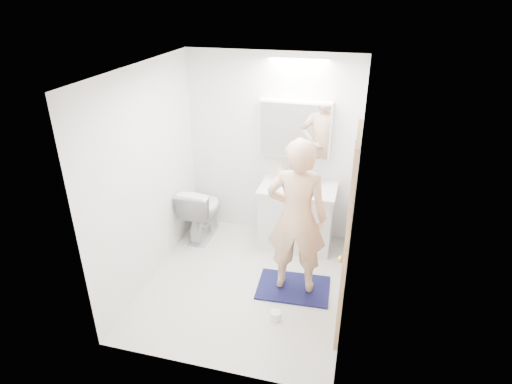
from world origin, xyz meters
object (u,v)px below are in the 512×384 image
(medicine_cabinet, at_px, (295,129))
(person, at_px, (297,218))
(toilet, at_px, (202,211))
(soap_bottle_a, at_px, (280,172))
(soap_bottle_b, at_px, (287,174))
(toothbrush_cup, at_px, (315,180))
(toilet_paper_roll, at_px, (276,316))
(vanity_cabinet, at_px, (297,218))

(medicine_cabinet, xyz_separation_m, person, (0.24, -1.14, -0.58))
(toilet, bearing_deg, soap_bottle_a, -164.22)
(toilet, height_order, soap_bottle_a, soap_bottle_a)
(person, relative_size, soap_bottle_b, 9.94)
(soap_bottle_a, xyz_separation_m, soap_bottle_b, (0.09, 0.03, -0.03))
(person, distance_m, soap_bottle_b, 1.15)
(medicine_cabinet, bearing_deg, toothbrush_cup, -9.71)
(medicine_cabinet, bearing_deg, soap_bottle_b, -156.72)
(toilet_paper_roll, bearing_deg, toilet, 133.99)
(vanity_cabinet, height_order, toilet_paper_roll, vanity_cabinet)
(toilet, bearing_deg, toothbrush_cup, -168.38)
(toothbrush_cup, bearing_deg, person, -92.63)
(medicine_cabinet, distance_m, toilet, 1.64)
(toothbrush_cup, bearing_deg, vanity_cabinet, -139.59)
(vanity_cabinet, distance_m, toothbrush_cup, 0.54)
(soap_bottle_b, bearing_deg, toilet_paper_roll, -82.32)
(person, bearing_deg, toilet, -33.32)
(soap_bottle_b, relative_size, toothbrush_cup, 1.64)
(soap_bottle_b, bearing_deg, medicine_cabinet, 23.28)
(person, distance_m, toilet_paper_roll, 1.02)
(toilet, bearing_deg, soap_bottle_b, -163.90)
(soap_bottle_a, height_order, soap_bottle_b, soap_bottle_a)
(medicine_cabinet, xyz_separation_m, soap_bottle_a, (-0.16, -0.06, -0.57))
(medicine_cabinet, xyz_separation_m, toothbrush_cup, (0.29, -0.05, -0.63))
(medicine_cabinet, height_order, toilet, medicine_cabinet)
(vanity_cabinet, xyz_separation_m, person, (0.14, -0.93, 0.53))
(medicine_cabinet, distance_m, toilet_paper_roll, 2.22)
(medicine_cabinet, bearing_deg, toilet, -164.23)
(person, height_order, toilet_paper_roll, person)
(vanity_cabinet, relative_size, medicine_cabinet, 1.02)
(soap_bottle_b, xyz_separation_m, toothbrush_cup, (0.36, -0.02, -0.04))
(toilet, height_order, soap_bottle_b, soap_bottle_b)
(toilet, bearing_deg, toilet_paper_roll, 134.82)
(medicine_cabinet, distance_m, toothbrush_cup, 0.70)
(soap_bottle_a, bearing_deg, soap_bottle_b, 18.67)
(person, xyz_separation_m, toilet_paper_roll, (-0.09, -0.54, -0.87))
(vanity_cabinet, relative_size, soap_bottle_a, 3.97)
(soap_bottle_b, height_order, toothbrush_cup, soap_bottle_b)
(toilet, bearing_deg, vanity_cabinet, -173.93)
(medicine_cabinet, height_order, toothbrush_cup, medicine_cabinet)
(soap_bottle_b, distance_m, toothbrush_cup, 0.36)
(vanity_cabinet, distance_m, toilet_paper_roll, 1.50)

